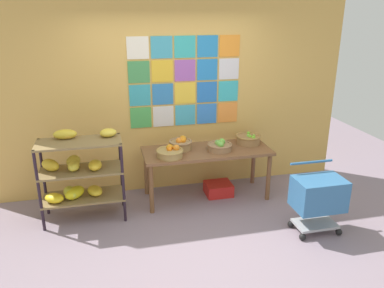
{
  "coord_description": "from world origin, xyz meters",
  "views": [
    {
      "loc": [
        -0.9,
        -3.65,
        2.53
      ],
      "look_at": [
        0.09,
        0.56,
        0.99
      ],
      "focal_mm": 35.92,
      "sensor_mm": 36.0,
      "label": 1
    }
  ],
  "objects_px": {
    "fruit_basket_left": "(170,152)",
    "produce_crate_under_table": "(218,189)",
    "fruit_basket_back_left": "(220,146)",
    "shopping_cart": "(318,196)",
    "banana_shelf_unit": "(78,171)",
    "fruit_basket_centre": "(181,144)",
    "fruit_basket_right": "(248,139)",
    "display_table": "(207,155)"
  },
  "relations": [
    {
      "from": "fruit_basket_back_left",
      "to": "fruit_basket_left",
      "type": "xyz_separation_m",
      "value": [
        -0.69,
        -0.08,
        -0.0
      ]
    },
    {
      "from": "fruit_basket_centre",
      "to": "banana_shelf_unit",
      "type": "bearing_deg",
      "value": -168.28
    },
    {
      "from": "fruit_basket_centre",
      "to": "shopping_cart",
      "type": "bearing_deg",
      "value": -42.38
    },
    {
      "from": "shopping_cart",
      "to": "fruit_basket_left",
      "type": "bearing_deg",
      "value": 139.06
    },
    {
      "from": "display_table",
      "to": "fruit_basket_right",
      "type": "distance_m",
      "value": 0.66
    },
    {
      "from": "fruit_basket_back_left",
      "to": "fruit_basket_left",
      "type": "relative_size",
      "value": 0.95
    },
    {
      "from": "fruit_basket_left",
      "to": "display_table",
      "type": "bearing_deg",
      "value": 15.67
    },
    {
      "from": "shopping_cart",
      "to": "fruit_basket_right",
      "type": "bearing_deg",
      "value": 99.59
    },
    {
      "from": "shopping_cart",
      "to": "produce_crate_under_table",
      "type": "bearing_deg",
      "value": 117.39
    },
    {
      "from": "display_table",
      "to": "shopping_cart",
      "type": "relative_size",
      "value": 2.12
    },
    {
      "from": "display_table",
      "to": "shopping_cart",
      "type": "xyz_separation_m",
      "value": [
        1.03,
        -1.16,
        -0.16
      ]
    },
    {
      "from": "banana_shelf_unit",
      "to": "display_table",
      "type": "distance_m",
      "value": 1.7
    },
    {
      "from": "fruit_basket_centre",
      "to": "fruit_basket_back_left",
      "type": "relative_size",
      "value": 0.94
    },
    {
      "from": "display_table",
      "to": "fruit_basket_centre",
      "type": "distance_m",
      "value": 0.39
    },
    {
      "from": "shopping_cart",
      "to": "banana_shelf_unit",
      "type": "bearing_deg",
      "value": 152.4
    },
    {
      "from": "fruit_basket_right",
      "to": "fruit_basket_left",
      "type": "height_order",
      "value": "fruit_basket_left"
    },
    {
      "from": "fruit_basket_right",
      "to": "produce_crate_under_table",
      "type": "height_order",
      "value": "fruit_basket_right"
    },
    {
      "from": "banana_shelf_unit",
      "to": "fruit_basket_back_left",
      "type": "relative_size",
      "value": 3.4
    },
    {
      "from": "fruit_basket_left",
      "to": "shopping_cart",
      "type": "xyz_separation_m",
      "value": [
        1.56,
        -1.01,
        -0.3
      ]
    },
    {
      "from": "fruit_basket_centre",
      "to": "fruit_basket_left",
      "type": "xyz_separation_m",
      "value": [
        -0.19,
        -0.24,
        -0.02
      ]
    },
    {
      "from": "banana_shelf_unit",
      "to": "fruit_basket_centre",
      "type": "relative_size",
      "value": 3.6
    },
    {
      "from": "banana_shelf_unit",
      "to": "display_table",
      "type": "xyz_separation_m",
      "value": [
        1.69,
        0.19,
        -0.01
      ]
    },
    {
      "from": "produce_crate_under_table",
      "to": "banana_shelf_unit",
      "type": "bearing_deg",
      "value": -173.47
    },
    {
      "from": "banana_shelf_unit",
      "to": "fruit_basket_right",
      "type": "height_order",
      "value": "banana_shelf_unit"
    },
    {
      "from": "fruit_basket_centre",
      "to": "display_table",
      "type": "bearing_deg",
      "value": -15.15
    },
    {
      "from": "fruit_basket_back_left",
      "to": "fruit_basket_right",
      "type": "distance_m",
      "value": 0.5
    },
    {
      "from": "fruit_basket_right",
      "to": "shopping_cart",
      "type": "height_order",
      "value": "fruit_basket_right"
    },
    {
      "from": "banana_shelf_unit",
      "to": "fruit_basket_right",
      "type": "distance_m",
      "value": 2.35
    },
    {
      "from": "fruit_basket_back_left",
      "to": "fruit_basket_right",
      "type": "height_order",
      "value": "fruit_basket_back_left"
    },
    {
      "from": "fruit_basket_right",
      "to": "produce_crate_under_table",
      "type": "distance_m",
      "value": 0.83
    },
    {
      "from": "banana_shelf_unit",
      "to": "fruit_basket_left",
      "type": "bearing_deg",
      "value": 1.94
    },
    {
      "from": "fruit_basket_right",
      "to": "fruit_basket_left",
      "type": "distance_m",
      "value": 1.19
    },
    {
      "from": "fruit_basket_centre",
      "to": "fruit_basket_right",
      "type": "distance_m",
      "value": 0.97
    },
    {
      "from": "banana_shelf_unit",
      "to": "display_table",
      "type": "height_order",
      "value": "banana_shelf_unit"
    },
    {
      "from": "banana_shelf_unit",
      "to": "fruit_basket_back_left",
      "type": "xyz_separation_m",
      "value": [
        1.85,
        0.12,
        0.13
      ]
    },
    {
      "from": "fruit_basket_back_left",
      "to": "fruit_basket_right",
      "type": "bearing_deg",
      "value": 19.74
    },
    {
      "from": "produce_crate_under_table",
      "to": "shopping_cart",
      "type": "height_order",
      "value": "shopping_cart"
    },
    {
      "from": "banana_shelf_unit",
      "to": "fruit_basket_left",
      "type": "height_order",
      "value": "banana_shelf_unit"
    },
    {
      "from": "fruit_basket_left",
      "to": "produce_crate_under_table",
      "type": "relative_size",
      "value": 0.96
    },
    {
      "from": "fruit_basket_left",
      "to": "fruit_basket_back_left",
      "type": "bearing_deg",
      "value": 6.47
    },
    {
      "from": "produce_crate_under_table",
      "to": "fruit_basket_left",
      "type": "bearing_deg",
      "value": -166.2
    },
    {
      "from": "fruit_basket_back_left",
      "to": "shopping_cart",
      "type": "distance_m",
      "value": 1.43
    }
  ]
}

